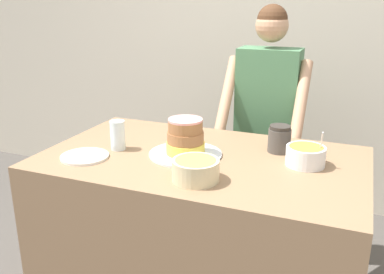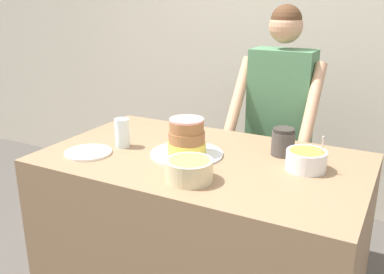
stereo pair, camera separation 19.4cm
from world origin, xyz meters
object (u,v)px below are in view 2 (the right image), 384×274
at_px(frosting_bowl_yellow, 189,169).
at_px(person_baker, 280,113).
at_px(cake, 187,140).
at_px(stoneware_jar, 283,142).
at_px(drinking_glass, 122,133).
at_px(ceramic_plate, 88,153).
at_px(frosting_bowl_orange, 306,159).

bearing_deg(frosting_bowl_yellow, person_baker, 86.11).
relative_size(cake, frosting_bowl_yellow, 1.78).
relative_size(person_baker, stoneware_jar, 12.02).
bearing_deg(frosting_bowl_yellow, drinking_glass, 157.18).
bearing_deg(drinking_glass, ceramic_plate, -117.73).
xyz_separation_m(frosting_bowl_orange, ceramic_plate, (-0.97, -0.29, -0.04)).
height_order(cake, drinking_glass, cake).
height_order(person_baker, stoneware_jar, person_baker).
relative_size(person_baker, cake, 4.56).
bearing_deg(frosting_bowl_orange, drinking_glass, -171.65).
xyz_separation_m(cake, stoneware_jar, (0.40, 0.21, -0.01)).
bearing_deg(person_baker, frosting_bowl_yellow, -93.89).
distance_m(frosting_bowl_orange, stoneware_jar, 0.19).
height_order(cake, frosting_bowl_orange, cake).
relative_size(frosting_bowl_yellow, stoneware_jar, 1.48).
xyz_separation_m(cake, drinking_glass, (-0.34, -0.05, -0.00)).
xyz_separation_m(cake, frosting_bowl_yellow, (0.15, -0.25, -0.02)).
xyz_separation_m(drinking_glass, stoneware_jar, (0.74, 0.26, -0.01)).
bearing_deg(drinking_glass, frosting_bowl_yellow, -22.82).
height_order(ceramic_plate, stoneware_jar, stoneware_jar).
bearing_deg(cake, stoneware_jar, 27.80).
bearing_deg(ceramic_plate, frosting_bowl_orange, 16.71).
relative_size(frosting_bowl_orange, frosting_bowl_yellow, 0.89).
height_order(frosting_bowl_orange, stoneware_jar, frosting_bowl_orange).
height_order(drinking_glass, stoneware_jar, drinking_glass).
bearing_deg(frosting_bowl_orange, stoneware_jar, 137.49).
bearing_deg(person_baker, drinking_glass, -124.75).
height_order(frosting_bowl_orange, frosting_bowl_yellow, frosting_bowl_orange).
xyz_separation_m(frosting_bowl_orange, drinking_glass, (-0.88, -0.13, 0.02)).
bearing_deg(frosting_bowl_orange, ceramic_plate, -163.29).
distance_m(person_baker, frosting_bowl_orange, 0.75).
distance_m(drinking_glass, stoneware_jar, 0.78).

